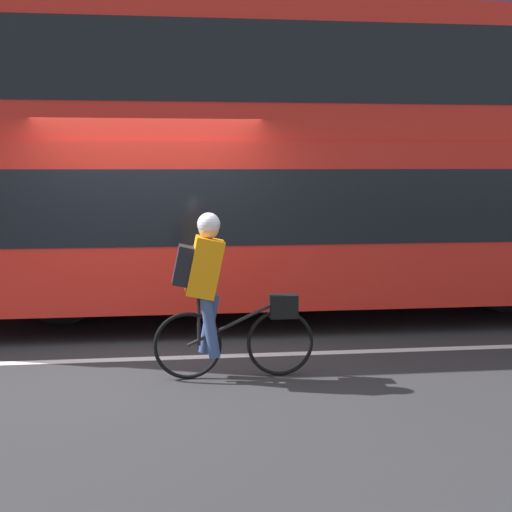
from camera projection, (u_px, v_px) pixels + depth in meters
ground_plane at (151, 360)px, 7.32m from camera, size 80.00×80.00×0.00m
road_center_line at (151, 358)px, 7.38m from camera, size 50.00×0.14×0.01m
sidewalk_curb at (156, 279)px, 12.15m from camera, size 60.00×2.03×0.12m
building_facade at (154, 88)px, 12.88m from camera, size 60.00×0.30×6.75m
bus at (293, 154)px, 9.21m from camera, size 9.56×2.58×3.84m
cyclist_on_bike at (216, 289)px, 6.61m from camera, size 1.52×0.32×1.56m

